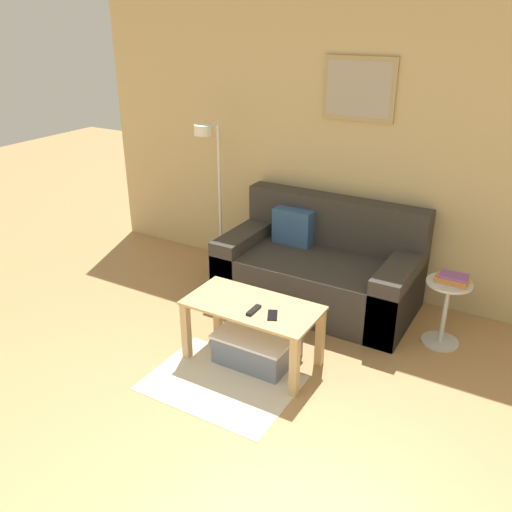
% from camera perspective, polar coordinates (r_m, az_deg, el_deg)
% --- Properties ---
extents(wall_back, '(5.60, 0.09, 2.55)m').
position_cam_1_polar(wall_back, '(4.81, 11.74, 10.73)').
color(wall_back, tan).
rests_on(wall_back, ground_plane).
extents(area_rug, '(1.01, 0.75, 0.01)m').
position_cam_1_polar(area_rug, '(3.89, -3.65, -13.16)').
color(area_rug, beige).
rests_on(area_rug, ground_plane).
extents(couch, '(1.67, 0.89, 0.89)m').
position_cam_1_polar(couch, '(4.79, 6.67, -1.44)').
color(couch, '#38332D').
rests_on(couch, ground_plane).
extents(coffee_table, '(0.97, 0.49, 0.47)m').
position_cam_1_polar(coffee_table, '(3.90, -0.39, -6.38)').
color(coffee_table, tan).
rests_on(coffee_table, ground_plane).
extents(storage_bin, '(0.57, 0.45, 0.23)m').
position_cam_1_polar(storage_bin, '(4.06, 0.16, -9.37)').
color(storage_bin, slate).
rests_on(storage_bin, ground_plane).
extents(floor_lamp, '(0.28, 0.46, 1.45)m').
position_cam_1_polar(floor_lamp, '(5.21, -4.55, 7.38)').
color(floor_lamp, white).
rests_on(floor_lamp, ground_plane).
extents(side_table, '(0.34, 0.34, 0.53)m').
position_cam_1_polar(side_table, '(4.39, 19.33, -5.07)').
color(side_table, silver).
rests_on(side_table, ground_plane).
extents(book_stack, '(0.25, 0.16, 0.06)m').
position_cam_1_polar(book_stack, '(4.28, 20.00, -2.27)').
color(book_stack, '#D18438').
rests_on(book_stack, side_table).
extents(remote_control, '(0.04, 0.15, 0.02)m').
position_cam_1_polar(remote_control, '(3.76, -0.25, -5.72)').
color(remote_control, black).
rests_on(remote_control, coffee_table).
extents(cell_phone, '(0.12, 0.15, 0.01)m').
position_cam_1_polar(cell_phone, '(3.72, 1.75, -6.25)').
color(cell_phone, black).
rests_on(cell_phone, coffee_table).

